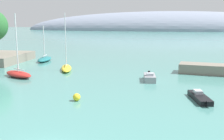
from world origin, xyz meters
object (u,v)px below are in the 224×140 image
motorboat_black_foreground (200,97)px  mooring_buoy_yellow (77,97)px  sailboat_red_outer_mooring (18,74)px  sailboat_yellow_end_of_line (66,68)px  motorboat_grey_alongside_breakwater (150,77)px  sailboat_teal_near_shore (45,59)px

motorboat_black_foreground → mooring_buoy_yellow: motorboat_black_foreground is taller
sailboat_red_outer_mooring → sailboat_yellow_end_of_line: (5.50, 7.25, -0.11)m
sailboat_red_outer_mooring → motorboat_grey_alongside_breakwater: (20.85, 1.02, -0.09)m
sailboat_red_outer_mooring → mooring_buoy_yellow: (13.13, -11.10, -0.15)m
sailboat_teal_near_shore → motorboat_black_foreground: (29.87, -25.26, -0.18)m
sailboat_teal_near_shore → sailboat_red_outer_mooring: sailboat_red_outer_mooring is taller
sailboat_yellow_end_of_line → motorboat_black_foreground: sailboat_yellow_end_of_line is taller
motorboat_black_foreground → sailboat_teal_near_shore: bearing=39.3°
sailboat_yellow_end_of_line → mooring_buoy_yellow: size_ratio=11.79×
sailboat_teal_near_shore → sailboat_red_outer_mooring: 17.17m
sailboat_yellow_end_of_line → motorboat_grey_alongside_breakwater: 16.57m
sailboat_teal_near_shore → motorboat_grey_alongside_breakwater: size_ratio=1.69×
sailboat_red_outer_mooring → mooring_buoy_yellow: bearing=169.8°
sailboat_yellow_end_of_line → motorboat_grey_alongside_breakwater: size_ratio=2.22×
mooring_buoy_yellow → sailboat_teal_near_shore: bearing=119.8°
motorboat_black_foreground → motorboat_grey_alongside_breakwater: size_ratio=1.21×
motorboat_black_foreground → motorboat_grey_alongside_breakwater: 11.17m
motorboat_grey_alongside_breakwater → sailboat_red_outer_mooring: bearing=-92.9°
sailboat_red_outer_mooring → sailboat_yellow_end_of_line: sailboat_yellow_end_of_line is taller
sailboat_red_outer_mooring → sailboat_yellow_end_of_line: bearing=-97.1°
sailboat_yellow_end_of_line → motorboat_black_foreground: size_ratio=1.83×
sailboat_red_outer_mooring → motorboat_black_foreground: bearing=-167.1°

